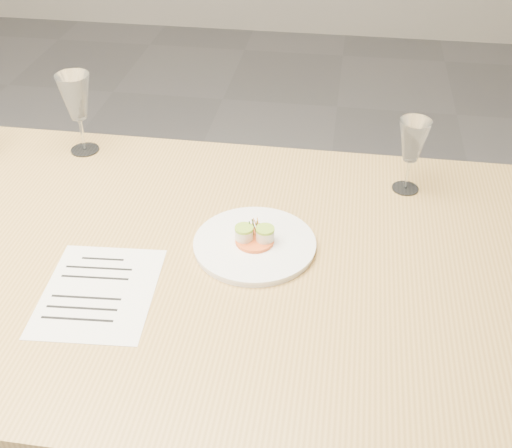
# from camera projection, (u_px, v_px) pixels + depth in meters

# --- Properties ---
(ground) EXTENTS (7.00, 7.00, 0.00)m
(ground) POSITION_uv_depth(u_px,v_px,m) (71.00, 440.00, 1.89)
(ground) COLOR slate
(ground) RESTS_ON ground
(dining_table) EXTENTS (2.40, 1.00, 0.75)m
(dining_table) POSITION_uv_depth(u_px,v_px,m) (21.00, 261.00, 1.48)
(dining_table) COLOR tan
(dining_table) RESTS_ON ground
(dinner_plate) EXTENTS (0.27, 0.27, 0.07)m
(dinner_plate) POSITION_uv_depth(u_px,v_px,m) (255.00, 243.00, 1.41)
(dinner_plate) COLOR white
(dinner_plate) RESTS_ON dining_table
(recipe_sheet) EXTENTS (0.24, 0.30, 0.00)m
(recipe_sheet) POSITION_uv_depth(u_px,v_px,m) (99.00, 292.00, 1.30)
(recipe_sheet) COLOR white
(recipe_sheet) RESTS_ON dining_table
(wine_glass_3) EXTENTS (0.09, 0.09, 0.22)m
(wine_glass_3) POSITION_uv_depth(u_px,v_px,m) (76.00, 99.00, 1.67)
(wine_glass_3) COLOR white
(wine_glass_3) RESTS_ON dining_table
(wine_glass_4) EXTENTS (0.08, 0.08, 0.19)m
(wine_glass_4) POSITION_uv_depth(u_px,v_px,m) (413.00, 142.00, 1.53)
(wine_glass_4) COLOR white
(wine_glass_4) RESTS_ON dining_table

